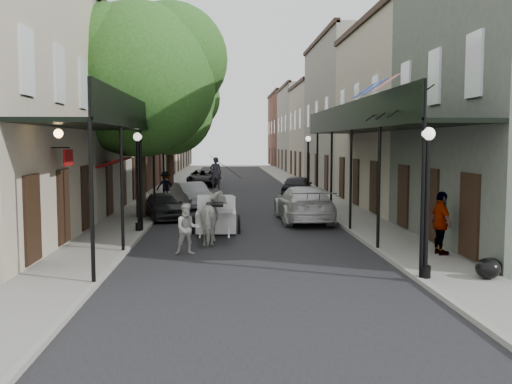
{
  "coord_description": "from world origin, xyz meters",
  "views": [
    {
      "loc": [
        -0.84,
        -15.63,
        3.47
      ],
      "look_at": [
        0.33,
        5.67,
        1.6
      ],
      "focal_mm": 40.0,
      "sensor_mm": 36.0,
      "label": 1
    }
  ],
  "objects": [
    {
      "name": "lamppost_right_far",
      "position": [
        4.1,
        18.0,
        2.05
      ],
      "size": [
        0.32,
        0.32,
        3.71
      ],
      "color": "black",
      "rests_on": "sidewalk_right"
    },
    {
      "name": "ground",
      "position": [
        0.0,
        0.0,
        0.0
      ],
      "size": [
        140.0,
        140.0,
        0.0
      ],
      "primitive_type": "plane",
      "color": "gray",
      "rests_on": "ground"
    },
    {
      "name": "road",
      "position": [
        0.0,
        20.0,
        0.01
      ],
      "size": [
        8.0,
        90.0,
        0.01
      ],
      "primitive_type": "cube",
      "color": "black",
      "rests_on": "ground"
    },
    {
      "name": "pedestrian_sidewalk_left",
      "position": [
        -4.26,
        17.33,
        0.95
      ],
      "size": [
        1.09,
        0.64,
        1.67
      ],
      "primitive_type": "imported",
      "rotation": [
        0.0,
        0.0,
        3.16
      ],
      "color": "gray",
      "rests_on": "sidewalk_left"
    },
    {
      "name": "sidewalk_left",
      "position": [
        -5.0,
        20.0,
        0.06
      ],
      "size": [
        2.2,
        90.0,
        0.12
      ],
      "primitive_type": "cube",
      "color": "gray",
      "rests_on": "ground"
    },
    {
      "name": "building_row_left",
      "position": [
        -8.6,
        30.0,
        5.25
      ],
      "size": [
        5.0,
        80.0,
        10.5
      ],
      "primitive_type": "cube",
      "color": "#AEA08B",
      "rests_on": "ground"
    },
    {
      "name": "lamppost_left",
      "position": [
        -4.1,
        6.0,
        2.05
      ],
      "size": [
        0.32,
        0.32,
        3.71
      ],
      "color": "black",
      "rests_on": "sidewalk_left"
    },
    {
      "name": "building_row_right",
      "position": [
        8.6,
        30.0,
        5.25
      ],
      "size": [
        5.0,
        80.0,
        10.5
      ],
      "primitive_type": "cube",
      "color": "gray",
      "rests_on": "ground"
    },
    {
      "name": "tree_near",
      "position": [
        -4.2,
        10.18,
        6.49
      ],
      "size": [
        7.31,
        6.8,
        9.63
      ],
      "color": "#382619",
      "rests_on": "sidewalk_left"
    },
    {
      "name": "car_right_near",
      "position": [
        2.6,
        9.0,
        0.78
      ],
      "size": [
        2.3,
        5.43,
        1.57
      ],
      "primitive_type": "imported",
      "rotation": [
        0.0,
        0.0,
        3.16
      ],
      "color": "silver",
      "rests_on": "ground"
    },
    {
      "name": "tree_far",
      "position": [
        -4.25,
        24.18,
        5.84
      ],
      "size": [
        6.45,
        6.0,
        8.61
      ],
      "color": "#382619",
      "rests_on": "sidewalk_left"
    },
    {
      "name": "sidewalk_right",
      "position": [
        5.0,
        20.0,
        0.06
      ],
      "size": [
        2.2,
        90.0,
        0.12
      ],
      "primitive_type": "cube",
      "color": "gray",
      "rests_on": "ground"
    },
    {
      "name": "gallery_right",
      "position": [
        4.79,
        6.98,
        4.05
      ],
      "size": [
        2.2,
        18.05,
        4.88
      ],
      "color": "black",
      "rests_on": "sidewalk_right"
    },
    {
      "name": "car_left_near",
      "position": [
        -3.6,
        10.05,
        0.62
      ],
      "size": [
        2.42,
        3.93,
        1.25
      ],
      "primitive_type": "imported",
      "rotation": [
        0.0,
        0.0,
        0.28
      ],
      "color": "black",
      "rests_on": "ground"
    },
    {
      "name": "gallery_left",
      "position": [
        -4.79,
        6.98,
        4.05
      ],
      "size": [
        2.2,
        18.05,
        4.88
      ],
      "color": "black",
      "rests_on": "sidewalk_left"
    },
    {
      "name": "pedestrian_sidewalk_right",
      "position": [
        5.58,
        0.84,
        1.07
      ],
      "size": [
        0.56,
        1.15,
        1.89
      ],
      "primitive_type": "imported",
      "rotation": [
        0.0,
        0.0,
        1.66
      ],
      "color": "gray",
      "rests_on": "sidewalk_right"
    },
    {
      "name": "carriage",
      "position": [
        -1.18,
        6.53,
        1.14
      ],
      "size": [
        1.86,
        2.61,
        2.95
      ],
      "rotation": [
        0.0,
        0.0,
        -0.01
      ],
      "color": "black",
      "rests_on": "ground"
    },
    {
      "name": "car_left_mid",
      "position": [
        -2.6,
        14.51,
        0.67
      ],
      "size": [
        2.68,
        4.3,
        1.34
      ],
      "primitive_type": "imported",
      "rotation": [
        0.0,
        0.0,
        0.34
      ],
      "color": "gray",
      "rests_on": "ground"
    },
    {
      "name": "trash_bags",
      "position": [
        5.72,
        -2.03,
        0.36
      ],
      "size": [
        0.87,
        1.02,
        0.51
      ],
      "color": "black",
      "rests_on": "sidewalk_right"
    },
    {
      "name": "horse",
      "position": [
        -1.19,
        3.78,
        0.88
      ],
      "size": [
        0.96,
        2.09,
        1.76
      ],
      "primitive_type": "imported",
      "rotation": [
        0.0,
        0.0,
        3.13
      ],
      "color": "beige",
      "rests_on": "ground"
    },
    {
      "name": "pedestrian_walking",
      "position": [
        -2.0,
        1.88,
        0.8
      ],
      "size": [
        0.88,
        0.75,
        1.59
      ],
      "primitive_type": "imported",
      "rotation": [
        0.0,
        0.0,
        0.21
      ],
      "color": "beige",
      "rests_on": "ground"
    },
    {
      "name": "lamppost_right_near",
      "position": [
        4.1,
        -2.0,
        2.05
      ],
      "size": [
        0.32,
        0.32,
        3.71
      ],
      "color": "black",
      "rests_on": "sidewalk_right"
    },
    {
      "name": "car_left_far",
      "position": [
        -2.6,
        29.2,
        0.67
      ],
      "size": [
        2.32,
        4.85,
        1.33
      ],
      "primitive_type": "imported",
      "rotation": [
        0.0,
        0.0,
        -0.02
      ],
      "color": "black",
      "rests_on": "ground"
    },
    {
      "name": "car_right_far",
      "position": [
        3.6,
        19.0,
        0.73
      ],
      "size": [
        2.65,
        4.59,
        1.47
      ],
      "primitive_type": "imported",
      "rotation": [
        0.0,
        0.0,
        2.92
      ],
      "color": "black",
      "rests_on": "ground"
    }
  ]
}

